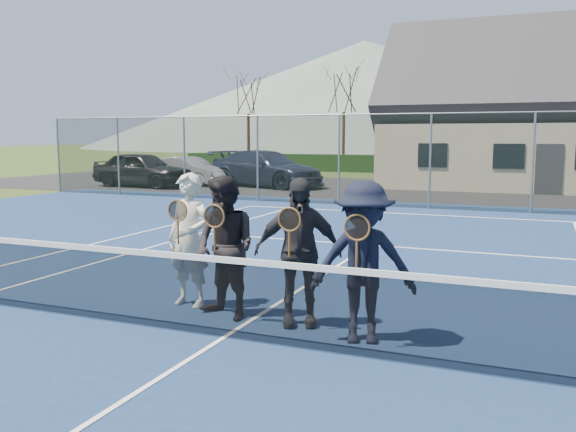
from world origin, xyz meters
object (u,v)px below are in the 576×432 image
(car_b, at_px, (190,171))
(car_c, at_px, (266,169))
(car_a, at_px, (142,169))
(player_c, at_px, (298,252))
(player_a, at_px, (189,240))
(clubhouse, at_px, (564,97))
(player_b, at_px, (225,248))
(player_d, at_px, (363,263))
(tennis_net, at_px, (223,294))

(car_b, bearing_deg, car_c, -73.13)
(car_a, xyz_separation_m, player_c, (14.07, -16.26, 0.12))
(car_a, distance_m, player_a, 20.28)
(clubhouse, bearing_deg, player_b, -100.60)
(player_d, bearing_deg, player_c, 161.41)
(player_a, xyz_separation_m, player_d, (2.55, -0.52, -0.00))
(car_c, xyz_separation_m, player_a, (7.23, -18.22, 0.10))
(car_b, height_order, player_b, player_b)
(player_c, bearing_deg, car_b, 125.14)
(car_a, bearing_deg, player_d, -134.21)
(car_a, relative_size, car_c, 0.83)
(car_b, height_order, clubhouse, clubhouse)
(car_b, bearing_deg, clubhouse, -61.83)
(clubhouse, bearing_deg, car_c, -158.85)
(car_c, bearing_deg, player_a, -141.51)
(tennis_net, distance_m, player_b, 0.88)
(player_a, bearing_deg, tennis_net, -43.60)
(car_b, relative_size, player_a, 2.23)
(clubhouse, height_order, player_a, clubhouse)
(clubhouse, relative_size, player_d, 8.67)
(player_d, bearing_deg, tennis_net, -161.64)
(tennis_net, bearing_deg, player_c, 53.43)
(clubhouse, xyz_separation_m, player_b, (-4.36, -23.28, -3.07))
(car_a, height_order, player_d, player_d)
(car_a, distance_m, player_d, 22.32)
(car_c, xyz_separation_m, player_c, (8.89, -18.44, 0.10))
(player_a, height_order, player_d, same)
(car_a, distance_m, player_b, 20.96)
(player_d, bearing_deg, car_c, 117.57)
(car_c, distance_m, player_b, 20.16)
(tennis_net, xyz_separation_m, player_c, (0.59, 0.79, 0.38))
(car_c, relative_size, clubhouse, 0.36)
(car_b, relative_size, car_c, 0.71)
(tennis_net, relative_size, clubhouse, 0.75)
(car_a, height_order, tennis_net, car_a)
(car_a, bearing_deg, tennis_net, -137.99)
(car_c, relative_size, player_a, 3.16)
(car_a, bearing_deg, car_b, -35.02)
(car_a, bearing_deg, player_c, -135.44)
(car_c, relative_size, tennis_net, 0.49)
(car_c, bearing_deg, player_c, -137.43)
(car_a, relative_size, clubhouse, 0.30)
(tennis_net, relative_size, player_c, 6.49)
(player_a, bearing_deg, car_b, 121.77)
(clubhouse, distance_m, player_b, 23.89)
(car_c, distance_m, clubhouse, 13.57)
(car_c, bearing_deg, car_a, 129.70)
(car_b, bearing_deg, car_a, 151.54)
(car_a, distance_m, car_b, 2.24)
(tennis_net, bearing_deg, car_b, 122.73)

